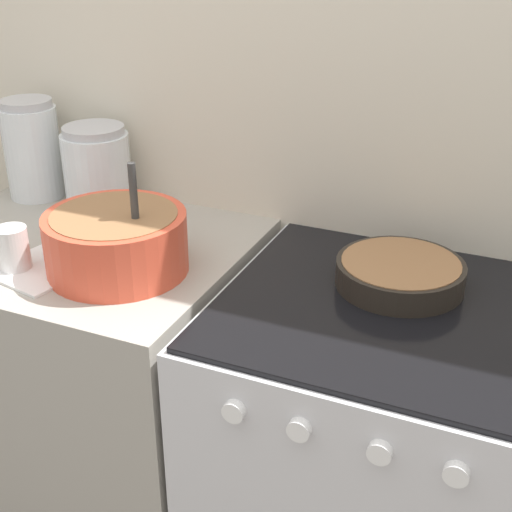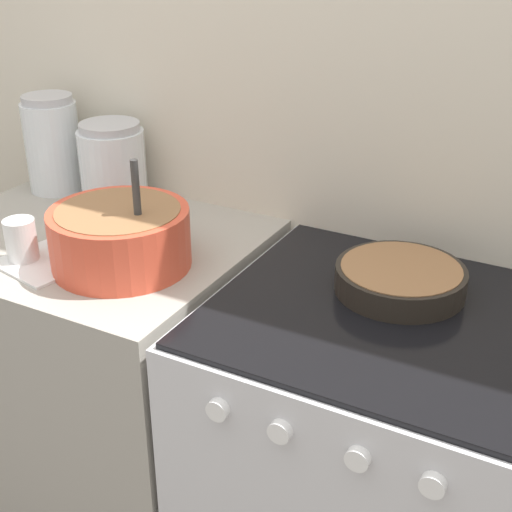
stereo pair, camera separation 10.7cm
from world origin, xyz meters
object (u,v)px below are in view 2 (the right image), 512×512
at_px(stove, 370,491).
at_px(mixing_bowl, 120,234).
at_px(storage_jar_middle, 113,169).
at_px(tin_can, 21,241).
at_px(storage_jar_left, 53,150).
at_px(baking_pan, 400,278).

relative_size(stove, mixing_bowl, 3.06).
xyz_separation_m(storage_jar_middle, tin_can, (0.04, -0.37, -0.04)).
xyz_separation_m(mixing_bowl, storage_jar_left, (-0.44, 0.29, 0.04)).
distance_m(baking_pan, storage_jar_middle, 0.81).
bearing_deg(mixing_bowl, storage_jar_left, 147.11).
height_order(stove, mixing_bowl, mixing_bowl).
bearing_deg(tin_can, mixing_bowl, 23.29).
xyz_separation_m(mixing_bowl, baking_pan, (0.56, 0.17, -0.04)).
relative_size(storage_jar_middle, tin_can, 2.17).
bearing_deg(baking_pan, storage_jar_middle, 171.76).
relative_size(baking_pan, storage_jar_middle, 1.23).
height_order(mixing_bowl, storage_jar_left, storage_jar_left).
distance_m(baking_pan, tin_can, 0.80).
bearing_deg(baking_pan, tin_can, -161.38).
bearing_deg(baking_pan, stove, -85.93).
height_order(baking_pan, tin_can, tin_can).
xyz_separation_m(storage_jar_left, tin_can, (0.24, -0.37, -0.06)).
bearing_deg(storage_jar_middle, mixing_bowl, -49.54).
bearing_deg(mixing_bowl, stove, 8.06).
bearing_deg(storage_jar_left, mixing_bowl, -32.89).
height_order(storage_jar_middle, tin_can, storage_jar_middle).
distance_m(storage_jar_left, tin_can, 0.45).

